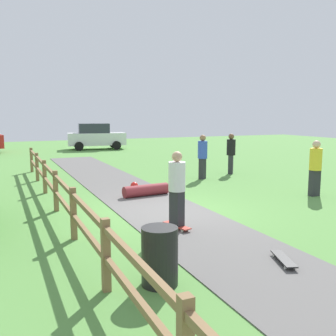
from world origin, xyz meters
The scene contains 11 objects.
ground_plane centered at (0.00, 0.00, 0.00)m, with size 60.00×60.00×0.00m, color #568E42.
asphalt_path centered at (0.00, 0.00, 0.01)m, with size 2.40×28.00×0.02m, color #605E5B.
wooden_fence centered at (-2.60, 0.00, 0.67)m, with size 0.12×18.12×1.10m.
trash_bin centered at (-1.80, -3.98, 0.45)m, with size 0.56×0.56×0.90m, color black.
skater_riding centered at (-0.35, -1.54, 1.00)m, with size 0.46×0.82×1.75m.
skater_fallen centered at (0.26, 2.10, 0.20)m, with size 1.54×1.26×0.36m.
skateboard_loose centered at (0.49, -4.11, 0.09)m, with size 0.46×0.82×0.08m.
bystander_yellow centered at (5.21, -0.08, 0.98)m, with size 0.39×0.39×1.77m.
bystander_blue centered at (3.52, 4.20, 0.98)m, with size 0.53×0.53×1.78m.
bystander_black centered at (5.30, 4.86, 0.97)m, with size 0.53×0.53×1.76m.
parked_car_white centered at (2.77, 19.08, 0.96)m, with size 4.40×2.45×1.92m.
Camera 1 is at (-3.95, -9.07, 2.58)m, focal length 40.72 mm.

